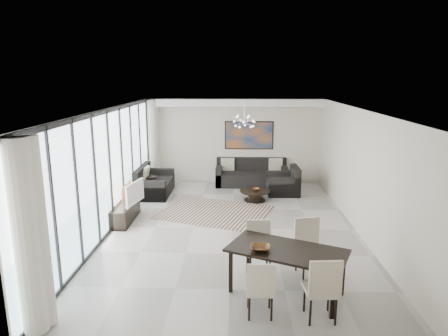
{
  "coord_description": "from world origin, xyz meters",
  "views": [
    {
      "loc": [
        0.12,
        -9.21,
        3.65
      ],
      "look_at": [
        -0.25,
        1.17,
        1.25
      ],
      "focal_mm": 32.0,
      "sensor_mm": 36.0,
      "label": 1
    }
  ],
  "objects_px": {
    "coffee_table": "(255,195)",
    "tv_console": "(125,212)",
    "television": "(131,193)",
    "sofa_main": "(252,176)",
    "dining_table": "(287,254)"
  },
  "relations": [
    {
      "from": "coffee_table",
      "to": "tv_console",
      "type": "distance_m",
      "value": 3.86
    },
    {
      "from": "television",
      "to": "tv_console",
      "type": "bearing_deg",
      "value": 122.79
    },
    {
      "from": "dining_table",
      "to": "coffee_table",
      "type": "bearing_deg",
      "value": 93.53
    },
    {
      "from": "tv_console",
      "to": "television",
      "type": "distance_m",
      "value": 0.54
    },
    {
      "from": "television",
      "to": "sofa_main",
      "type": "bearing_deg",
      "value": -31.07
    },
    {
      "from": "sofa_main",
      "to": "dining_table",
      "type": "bearing_deg",
      "value": -87.02
    },
    {
      "from": "sofa_main",
      "to": "coffee_table",
      "type": "bearing_deg",
      "value": -88.62
    },
    {
      "from": "television",
      "to": "dining_table",
      "type": "xyz_separation_m",
      "value": [
        3.56,
        -3.46,
        -0.01
      ]
    },
    {
      "from": "coffee_table",
      "to": "tv_console",
      "type": "relative_size",
      "value": 0.62
    },
    {
      "from": "coffee_table",
      "to": "dining_table",
      "type": "height_order",
      "value": "dining_table"
    },
    {
      "from": "sofa_main",
      "to": "tv_console",
      "type": "relative_size",
      "value": 1.65
    },
    {
      "from": "coffee_table",
      "to": "television",
      "type": "xyz_separation_m",
      "value": [
        -3.24,
        -1.77,
        0.56
      ]
    },
    {
      "from": "dining_table",
      "to": "television",
      "type": "bearing_deg",
      "value": 135.85
    },
    {
      "from": "dining_table",
      "to": "tv_console",
      "type": "bearing_deg",
      "value": 137.65
    },
    {
      "from": "tv_console",
      "to": "television",
      "type": "relative_size",
      "value": 1.5
    }
  ]
}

